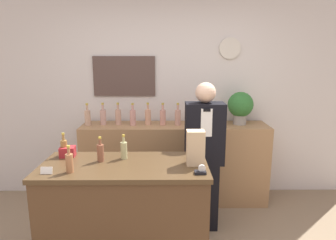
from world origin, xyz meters
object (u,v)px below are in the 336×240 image
Objects in this scene: paper_bag at (195,148)px; shopkeeper at (204,158)px; potted_plant at (240,106)px; tape_dispenser at (201,171)px.

shopkeeper is at bearing 75.56° from paper_bag.
potted_plant is 1.40m from paper_bag.
shopkeeper is 0.82m from tape_dispenser.
paper_bag is at bearing -118.57° from potted_plant.
tape_dispenser is at bearing -83.19° from paper_bag.
tape_dispenser is (-0.64, -1.43, -0.27)m from potted_plant.
shopkeeper is 3.91× the size of potted_plant.
shopkeeper is 0.68m from paper_bag.
tape_dispenser is (0.02, -0.20, -0.12)m from paper_bag.
shopkeeper is 5.37× the size of paper_bag.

